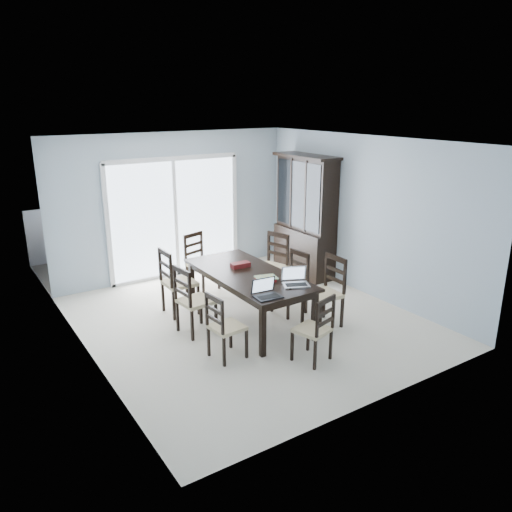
# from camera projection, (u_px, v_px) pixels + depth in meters

# --- Properties ---
(floor) EXTENTS (5.00, 5.00, 0.00)m
(floor) POSITION_uv_depth(u_px,v_px,m) (248.00, 321.00, 7.38)
(floor) COLOR silver
(floor) RESTS_ON ground
(ceiling) EXTENTS (5.00, 5.00, 0.00)m
(ceiling) POSITION_uv_depth(u_px,v_px,m) (248.00, 141.00, 6.60)
(ceiling) COLOR white
(ceiling) RESTS_ON back_wall
(back_wall) EXTENTS (4.50, 0.02, 2.60)m
(back_wall) POSITION_uv_depth(u_px,v_px,m) (174.00, 206.00, 8.98)
(back_wall) COLOR #9FB0BD
(back_wall) RESTS_ON floor
(wall_left) EXTENTS (0.02, 5.00, 2.60)m
(wall_left) POSITION_uv_depth(u_px,v_px,m) (85.00, 263.00, 5.81)
(wall_left) COLOR #9FB0BD
(wall_left) RESTS_ON floor
(wall_right) EXTENTS (0.02, 5.00, 2.60)m
(wall_right) POSITION_uv_depth(u_px,v_px,m) (364.00, 216.00, 8.16)
(wall_right) COLOR #9FB0BD
(wall_right) RESTS_ON floor
(balcony) EXTENTS (4.50, 2.00, 0.10)m
(balcony) POSITION_uv_depth(u_px,v_px,m) (157.00, 262.00, 10.19)
(balcony) COLOR gray
(balcony) RESTS_ON ground
(railing) EXTENTS (4.50, 0.06, 1.10)m
(railing) POSITION_uv_depth(u_px,v_px,m) (138.00, 224.00, 10.81)
(railing) COLOR #99999E
(railing) RESTS_ON balcony
(dining_table) EXTENTS (1.00, 2.20, 0.75)m
(dining_table) POSITION_uv_depth(u_px,v_px,m) (248.00, 278.00, 7.17)
(dining_table) COLOR black
(dining_table) RESTS_ON floor
(china_hutch) EXTENTS (0.50, 1.38, 2.20)m
(china_hutch) POSITION_uv_depth(u_px,v_px,m) (305.00, 217.00, 9.11)
(china_hutch) COLOR black
(china_hutch) RESTS_ON floor
(sliding_door) EXTENTS (2.52, 0.05, 2.18)m
(sliding_door) POSITION_uv_depth(u_px,v_px,m) (175.00, 217.00, 9.03)
(sliding_door) COLOR silver
(sliding_door) RESTS_ON floor
(chair_left_near) EXTENTS (0.42, 0.41, 1.01)m
(chair_left_near) POSITION_uv_depth(u_px,v_px,m) (221.00, 320.00, 6.13)
(chair_left_near) COLOR black
(chair_left_near) RESTS_ON floor
(chair_left_mid) EXTENTS (0.48, 0.47, 1.14)m
(chair_left_mid) POSITION_uv_depth(u_px,v_px,m) (190.00, 293.00, 6.79)
(chair_left_mid) COLOR black
(chair_left_mid) RESTS_ON floor
(chair_left_far) EXTENTS (0.46, 0.45, 1.19)m
(chair_left_far) POSITION_uv_depth(u_px,v_px,m) (173.00, 275.00, 7.42)
(chair_left_far) COLOR black
(chair_left_far) RESTS_ON floor
(chair_right_near) EXTENTS (0.46, 0.45, 1.18)m
(chair_right_near) POSITION_uv_depth(u_px,v_px,m) (329.00, 284.00, 7.09)
(chair_right_near) COLOR black
(chair_right_near) RESTS_ON floor
(chair_right_mid) EXTENTS (0.46, 0.45, 1.09)m
(chair_right_mid) POSITION_uv_depth(u_px,v_px,m) (294.00, 276.00, 7.55)
(chair_right_mid) COLOR black
(chair_right_mid) RESTS_ON floor
(chair_right_far) EXTENTS (0.56, 0.55, 1.19)m
(chair_right_far) POSITION_uv_depth(u_px,v_px,m) (274.00, 258.00, 8.24)
(chair_right_far) COLOR black
(chair_right_far) RESTS_ON floor
(chair_end_near) EXTENTS (0.47, 0.48, 1.01)m
(chair_end_near) POSITION_uv_depth(u_px,v_px,m) (318.00, 323.00, 6.06)
(chair_end_near) COLOR black
(chair_end_near) RESTS_ON floor
(chair_end_far) EXTENTS (0.54, 0.54, 1.12)m
(chair_end_far) POSITION_uv_depth(u_px,v_px,m) (198.00, 255.00, 8.47)
(chair_end_far) COLOR black
(chair_end_far) RESTS_ON floor
(laptop_dark) EXTENTS (0.35, 0.26, 0.23)m
(laptop_dark) POSITION_uv_depth(u_px,v_px,m) (268.00, 293.00, 6.24)
(laptop_dark) COLOR black
(laptop_dark) RESTS_ON dining_table
(laptop_silver) EXTENTS (0.41, 0.36, 0.24)m
(laptop_silver) POSITION_uv_depth(u_px,v_px,m) (296.00, 282.00, 6.64)
(laptop_silver) COLOR #B7B7BA
(laptop_silver) RESTS_ON dining_table
(book_stack) EXTENTS (0.34, 0.29, 0.05)m
(book_stack) POSITION_uv_depth(u_px,v_px,m) (266.00, 279.00, 6.84)
(book_stack) COLOR maroon
(book_stack) RESTS_ON dining_table
(cell_phone) EXTENTS (0.12, 0.07, 0.01)m
(cell_phone) POSITION_uv_depth(u_px,v_px,m) (292.00, 288.00, 6.57)
(cell_phone) COLOR black
(cell_phone) RESTS_ON dining_table
(game_box) EXTENTS (0.29, 0.16, 0.07)m
(game_box) POSITION_uv_depth(u_px,v_px,m) (240.00, 265.00, 7.38)
(game_box) COLOR #4F0F10
(game_box) RESTS_ON dining_table
(hot_tub) EXTENTS (2.24, 2.07, 1.03)m
(hot_tub) POSITION_uv_depth(u_px,v_px,m) (140.00, 237.00, 9.90)
(hot_tub) COLOR brown
(hot_tub) RESTS_ON balcony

